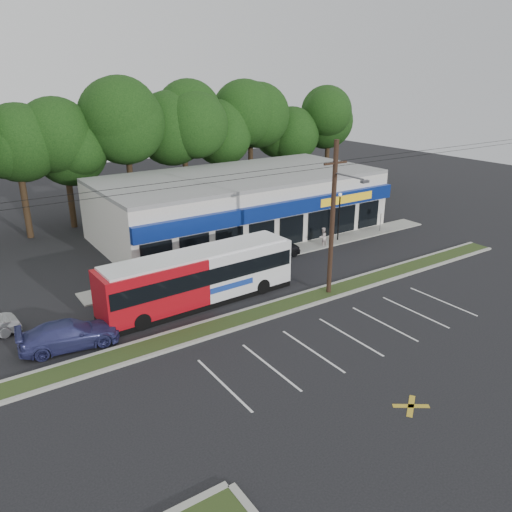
{
  "coord_description": "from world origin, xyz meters",
  "views": [
    {
      "loc": [
        -17.79,
        -21.31,
        13.69
      ],
      "look_at": [
        -0.09,
        5.0,
        2.04
      ],
      "focal_mm": 35.0,
      "sensor_mm": 36.0,
      "label": 1
    }
  ],
  "objects": [
    {
      "name": "ground",
      "position": [
        0.0,
        0.0,
        0.0
      ],
      "size": [
        120.0,
        120.0,
        0.0
      ],
      "primitive_type": "plane",
      "color": "black",
      "rests_on": "ground"
    },
    {
      "name": "lamp_post",
      "position": [
        11.0,
        8.8,
        2.67
      ],
      "size": [
        0.3,
        0.3,
        4.25
      ],
      "color": "black",
      "rests_on": "ground"
    },
    {
      "name": "strip_mall",
      "position": [
        5.5,
        15.91,
        2.65
      ],
      "size": [
        25.0,
        12.55,
        5.3
      ],
      "color": "beige",
      "rests_on": "ground"
    },
    {
      "name": "sidewalk",
      "position": [
        5.0,
        9.0,
        0.05
      ],
      "size": [
        32.0,
        2.2,
        0.1
      ],
      "primitive_type": "cube",
      "color": "#9E9E93",
      "rests_on": "ground"
    },
    {
      "name": "car_dark",
      "position": [
        4.07,
        8.5,
        0.72
      ],
      "size": [
        4.25,
        1.83,
        1.43
      ],
      "primitive_type": "imported",
      "rotation": [
        0.0,
        0.0,
        1.54
      ],
      "color": "black",
      "rests_on": "ground"
    },
    {
      "name": "pedestrian_a",
      "position": [
        2.0,
        8.34,
        0.78
      ],
      "size": [
        0.68,
        0.65,
        1.57
      ],
      "primitive_type": "imported",
      "rotation": [
        0.0,
        0.0,
        3.8
      ],
      "color": "silver",
      "rests_on": "ground"
    },
    {
      "name": "curb_north",
      "position": [
        0.0,
        1.85,
        0.07
      ],
      "size": [
        40.0,
        0.25,
        0.14
      ],
      "primitive_type": "cube",
      "color": "#9E9E93",
      "rests_on": "ground"
    },
    {
      "name": "curb_south",
      "position": [
        0.0,
        0.15,
        0.07
      ],
      "size": [
        40.0,
        0.25,
        0.14
      ],
      "primitive_type": "cube",
      "color": "#9E9E93",
      "rests_on": "ground"
    },
    {
      "name": "pedestrian_b",
      "position": [
        9.0,
        8.5,
        0.81
      ],
      "size": [
        0.87,
        0.72,
        1.63
      ],
      "primitive_type": "imported",
      "rotation": [
        0.0,
        0.0,
        3.28
      ],
      "color": "silver",
      "rests_on": "ground"
    },
    {
      "name": "car_blue",
      "position": [
        -13.0,
        3.5,
        0.74
      ],
      "size": [
        5.31,
        2.73,
        1.47
      ],
      "primitive_type": "imported",
      "rotation": [
        0.0,
        0.0,
        1.44
      ],
      "color": "navy",
      "rests_on": "ground"
    },
    {
      "name": "grass_strip",
      "position": [
        0.0,
        1.0,
        0.06
      ],
      "size": [
        40.0,
        1.6,
        0.12
      ],
      "primitive_type": "cube",
      "color": "#263515",
      "rests_on": "ground"
    },
    {
      "name": "sign_post",
      "position": [
        16.0,
        8.57,
        1.56
      ],
      "size": [
        0.45,
        0.1,
        2.23
      ],
      "color": "#59595E",
      "rests_on": "ground"
    },
    {
      "name": "utility_pole",
      "position": [
        2.83,
        0.93,
        5.41
      ],
      "size": [
        50.0,
        2.77,
        10.0
      ],
      "color": "black",
      "rests_on": "ground"
    },
    {
      "name": "metrobus",
      "position": [
        -4.7,
        4.5,
        1.81
      ],
      "size": [
        12.8,
        3.12,
        3.42
      ],
      "rotation": [
        0.0,
        0.0,
        0.03
      ],
      "color": "#AE0D16",
      "rests_on": "ground"
    },
    {
      "name": "tree_line",
      "position": [
        4.0,
        26.0,
        8.42
      ],
      "size": [
        46.76,
        6.76,
        11.83
      ],
      "color": "black",
      "rests_on": "ground"
    }
  ]
}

